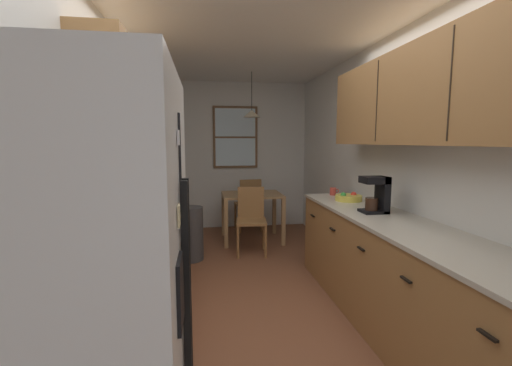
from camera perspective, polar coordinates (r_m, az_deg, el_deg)
ground_plane at (r=3.75m, az=-0.24°, el=-17.04°), size 12.00×12.00×0.00m
wall_left at (r=3.50m, az=-22.68°, el=2.32°), size 0.10×9.00×2.55m
wall_right at (r=3.87m, az=19.96°, el=2.83°), size 0.10×9.00×2.55m
wall_back at (r=6.06m, az=-3.93°, el=4.58°), size 4.40×0.10×2.55m
ceiling_slab at (r=3.59m, az=-0.26°, el=24.22°), size 4.40×9.00×0.08m
refrigerator at (r=1.44m, az=-27.41°, el=-20.49°), size 0.74×0.78×1.77m
stove_range at (r=2.26m, az=-21.73°, el=-21.37°), size 0.66×0.65×1.10m
microwave_over_range at (r=2.04m, az=-26.48°, el=11.03°), size 0.39×0.63×0.31m
counter_left at (r=3.41m, az=-16.98°, el=-11.74°), size 0.64×1.87×0.90m
upper_cabinets_left at (r=3.23m, az=-20.57°, el=13.16°), size 0.33×1.95×0.67m
counter_right at (r=3.02m, az=22.54°, el=-14.41°), size 0.64×3.01×0.90m
upper_cabinets_right at (r=2.88m, az=26.87°, el=13.11°), size 0.33×2.69×0.74m
dining_table at (r=5.22m, az=-0.70°, el=-3.15°), size 0.90×0.72×0.73m
dining_chair_near at (r=4.68m, az=-0.83°, el=-5.69°), size 0.44×0.44×0.90m
dining_chair_far at (r=5.80m, az=-1.19°, el=-3.22°), size 0.45×0.45×0.90m
pendant_light at (r=5.16m, az=-0.72°, el=11.59°), size 0.26×0.26×0.66m
back_window at (r=5.99m, az=-3.49°, el=7.68°), size 0.78×0.05×1.07m
trash_bin at (r=4.51m, az=-11.00°, el=-8.34°), size 0.33×0.33×0.69m
storage_canister at (r=2.67m, az=-19.32°, el=-4.71°), size 0.13×0.13×0.21m
dish_towel at (r=2.34m, az=-11.84°, el=-19.19°), size 0.02×0.16×0.24m
coffee_maker at (r=3.18m, az=19.72°, el=-1.71°), size 0.22×0.18×0.32m
mug_by_coffeemaker at (r=4.09m, az=12.84°, el=-1.38°), size 0.11×0.07×0.09m
fruit_bowl at (r=3.75m, az=15.29°, el=-2.35°), size 0.28×0.28×0.09m
table_serving_bowl at (r=5.14m, az=-0.76°, el=-1.55°), size 0.19×0.19×0.06m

